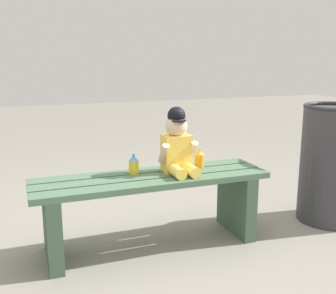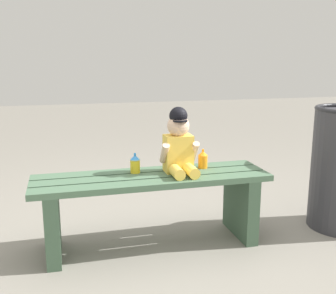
% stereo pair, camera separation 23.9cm
% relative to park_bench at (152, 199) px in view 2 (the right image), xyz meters
% --- Properties ---
extents(ground_plane, '(16.00, 16.00, 0.00)m').
position_rel_park_bench_xyz_m(ground_plane, '(0.00, 0.00, -0.30)').
color(ground_plane, gray).
extents(park_bench, '(1.42, 0.39, 0.45)m').
position_rel_park_bench_xyz_m(park_bench, '(0.00, 0.00, 0.00)').
color(park_bench, '#47664C').
rests_on(park_bench, ground_plane).
extents(child_figure, '(0.23, 0.27, 0.40)m').
position_rel_park_bench_xyz_m(child_figure, '(0.18, 0.02, 0.33)').
color(child_figure, '#F2C64C').
rests_on(child_figure, park_bench).
extents(sippy_cup_left, '(0.06, 0.06, 0.12)m').
position_rel_park_bench_xyz_m(sippy_cup_left, '(-0.09, 0.08, 0.21)').
color(sippy_cup_left, yellow).
rests_on(sippy_cup_left, park_bench).
extents(sippy_cup_right, '(0.06, 0.06, 0.12)m').
position_rel_park_bench_xyz_m(sippy_cup_right, '(0.35, 0.08, 0.21)').
color(sippy_cup_right, orange).
rests_on(sippy_cup_right, park_bench).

